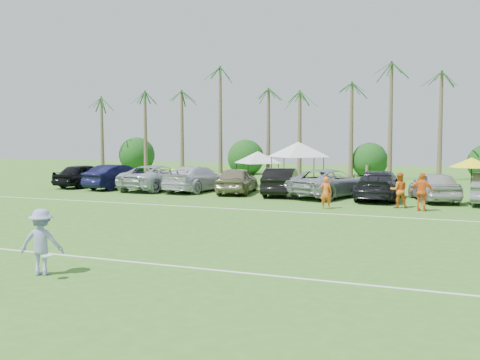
% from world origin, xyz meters
% --- Properties ---
extents(field_lines, '(80.00, 12.10, 0.01)m').
position_xyz_m(field_lines, '(0.00, 8.00, 0.01)').
color(field_lines, white).
rests_on(field_lines, ground).
extents(palm_tree_0, '(2.40, 2.40, 8.90)m').
position_xyz_m(palm_tree_0, '(-22.00, 38.00, 7.48)').
color(palm_tree_0, brown).
rests_on(palm_tree_0, ground).
extents(palm_tree_1, '(2.40, 2.40, 9.90)m').
position_xyz_m(palm_tree_1, '(-17.00, 38.00, 8.35)').
color(palm_tree_1, brown).
rests_on(palm_tree_1, ground).
extents(palm_tree_2, '(2.40, 2.40, 10.90)m').
position_xyz_m(palm_tree_2, '(-12.00, 38.00, 9.21)').
color(palm_tree_2, brown).
rests_on(palm_tree_2, ground).
extents(palm_tree_3, '(2.40, 2.40, 11.90)m').
position_xyz_m(palm_tree_3, '(-8.00, 38.00, 10.06)').
color(palm_tree_3, brown).
rests_on(palm_tree_3, ground).
extents(palm_tree_4, '(2.40, 2.40, 8.90)m').
position_xyz_m(palm_tree_4, '(-4.00, 38.00, 7.48)').
color(palm_tree_4, brown).
rests_on(palm_tree_4, ground).
extents(palm_tree_5, '(2.40, 2.40, 9.90)m').
position_xyz_m(palm_tree_5, '(0.00, 38.00, 8.35)').
color(palm_tree_5, brown).
rests_on(palm_tree_5, ground).
extents(palm_tree_6, '(2.40, 2.40, 10.90)m').
position_xyz_m(palm_tree_6, '(4.00, 38.00, 9.21)').
color(palm_tree_6, brown).
rests_on(palm_tree_6, ground).
extents(palm_tree_7, '(2.40, 2.40, 11.90)m').
position_xyz_m(palm_tree_7, '(8.00, 38.00, 10.06)').
color(palm_tree_7, brown).
rests_on(palm_tree_7, ground).
extents(palm_tree_8, '(2.40, 2.40, 8.90)m').
position_xyz_m(palm_tree_8, '(13.00, 38.00, 7.48)').
color(palm_tree_8, brown).
rests_on(palm_tree_8, ground).
extents(bush_tree_0, '(4.00, 4.00, 4.00)m').
position_xyz_m(bush_tree_0, '(-19.00, 39.00, 1.80)').
color(bush_tree_0, brown).
rests_on(bush_tree_0, ground).
extents(bush_tree_1, '(4.00, 4.00, 4.00)m').
position_xyz_m(bush_tree_1, '(-6.00, 39.00, 1.80)').
color(bush_tree_1, brown).
rests_on(bush_tree_1, ground).
extents(bush_tree_2, '(4.00, 4.00, 4.00)m').
position_xyz_m(bush_tree_2, '(6.00, 39.00, 1.80)').
color(bush_tree_2, brown).
rests_on(bush_tree_2, ground).
extents(sideline_player_a, '(0.69, 0.53, 1.67)m').
position_xyz_m(sideline_player_a, '(7.04, 15.82, 0.83)').
color(sideline_player_a, orange).
rests_on(sideline_player_a, ground).
extents(sideline_player_b, '(1.04, 0.90, 1.86)m').
position_xyz_m(sideline_player_b, '(10.52, 17.57, 0.93)').
color(sideline_player_b, orange).
rests_on(sideline_player_b, ground).
extents(sideline_player_c, '(1.20, 0.65, 1.94)m').
position_xyz_m(sideline_player_c, '(11.71, 16.64, 0.97)').
color(sideline_player_c, orange).
rests_on(sideline_player_c, ground).
extents(canopy_tent_left, '(3.81, 3.81, 3.09)m').
position_xyz_m(canopy_tent_left, '(-0.37, 26.20, 2.64)').
color(canopy_tent_left, black).
rests_on(canopy_tent_left, ground).
extents(canopy_tent_right, '(4.83, 4.83, 3.91)m').
position_xyz_m(canopy_tent_right, '(2.46, 27.24, 3.35)').
color(canopy_tent_right, black).
rests_on(canopy_tent_right, ground).
extents(market_umbrella, '(2.34, 2.34, 2.60)m').
position_xyz_m(market_umbrella, '(14.06, 19.99, 2.33)').
color(market_umbrella, black).
rests_on(market_umbrella, ground).
extents(frisbee_player, '(1.31, 1.03, 1.78)m').
position_xyz_m(frisbee_player, '(2.81, -0.13, 0.89)').
color(frisbee_player, '#9194CD').
rests_on(frisbee_player, ground).
extents(parked_car_0, '(2.75, 5.35, 1.74)m').
position_xyz_m(parked_car_0, '(-12.19, 21.30, 0.87)').
color(parked_car_0, black).
rests_on(parked_car_0, ground).
extents(parked_car_1, '(2.80, 5.54, 1.74)m').
position_xyz_m(parked_car_1, '(-9.15, 21.02, 0.87)').
color(parked_car_1, black).
rests_on(parked_car_1, ground).
extents(parked_car_2, '(3.31, 6.45, 1.74)m').
position_xyz_m(parked_car_2, '(-6.10, 21.27, 0.87)').
color(parked_car_2, '#ADB3BA').
rests_on(parked_car_2, ground).
extents(parked_car_3, '(3.16, 6.26, 1.74)m').
position_xyz_m(parked_car_3, '(-3.06, 21.43, 0.87)').
color(parked_car_3, silver).
rests_on(parked_car_3, ground).
extents(parked_car_4, '(2.79, 5.36, 1.74)m').
position_xyz_m(parked_car_4, '(-0.02, 21.19, 0.87)').
color(parked_car_4, '#7F775A').
rests_on(parked_car_4, ground).
extents(parked_car_5, '(2.62, 5.50, 1.74)m').
position_xyz_m(parked_car_5, '(3.02, 21.20, 0.87)').
color(parked_car_5, black).
rests_on(parked_car_5, ground).
extents(parked_car_6, '(4.79, 6.87, 1.74)m').
position_xyz_m(parked_car_6, '(6.07, 21.19, 0.87)').
color(parked_car_6, '#9598A0').
rests_on(parked_car_6, ground).
extents(parked_car_7, '(2.44, 6.00, 1.74)m').
position_xyz_m(parked_car_7, '(9.11, 20.93, 0.87)').
color(parked_car_7, black).
rests_on(parked_car_7, ground).
extents(parked_car_8, '(3.42, 5.49, 1.74)m').
position_xyz_m(parked_car_8, '(12.15, 21.33, 0.87)').
color(parked_car_8, '#B2B2B2').
rests_on(parked_car_8, ground).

